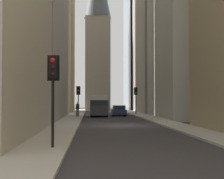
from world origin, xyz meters
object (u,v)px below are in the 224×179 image
Objects in this scene: sedan_navy at (119,111)px; traffic_light_midblock at (78,94)px; pedestrian at (78,108)px; discarded_bottle at (167,123)px; delivery_truck at (99,105)px; traffic_light_far_junction at (136,94)px; traffic_light_foreground at (53,79)px.

sedan_navy is 6.46m from traffic_light_midblock.
traffic_light_midblock is at bearing 116.22° from sedan_navy.
pedestrian is 15.69m from discarded_bottle.
delivery_truck is 1.50× the size of sedan_navy.
traffic_light_far_junction is (4.67, -5.62, 1.54)m from delivery_truck.
discarded_bottle is at bearing -162.04° from delivery_truck.
traffic_light_far_junction is at bearing -53.63° from traffic_light_midblock.
delivery_truck is 7.46m from traffic_light_far_junction.
pedestrian is at bearing 132.57° from traffic_light_far_junction.
traffic_light_midblock reaches higher than delivery_truck.
traffic_light_midblock is 17.19m from discarded_bottle.
traffic_light_foreground is at bearing -179.97° from pedestrian.
delivery_truck reaches higher than pedestrian.
delivery_truck is 17.30m from discarded_bottle.
sedan_navy is at bearing 140.34° from traffic_light_far_junction.
sedan_navy is 4.99m from traffic_light_far_junction.
traffic_light_midblock is 2.36m from pedestrian.
traffic_light_midblock is at bearing -0.03° from traffic_light_foreground.
sedan_navy is 17.86m from discarded_bottle.
delivery_truck reaches higher than sedan_navy.
discarded_bottle is at bearing 179.19° from traffic_light_far_junction.
traffic_light_far_junction reaches higher than sedan_navy.
discarded_bottle is (-15.01, -7.95, -2.66)m from traffic_light_midblock.
traffic_light_far_junction is at bearing -39.66° from sedan_navy.
traffic_light_far_junction is 14.41× the size of discarded_bottle.
delivery_truck is 23.93× the size of discarded_bottle.
traffic_light_far_junction is 11.39m from pedestrian.
traffic_light_foreground reaches higher than traffic_light_far_junction.
traffic_light_foreground is at bearing 174.90° from delivery_truck.
traffic_light_foreground reaches higher than traffic_light_midblock.
delivery_truck is at bearing -5.10° from traffic_light_foreground.
discarded_bottle is (13.16, -7.96, -2.77)m from traffic_light_foreground.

